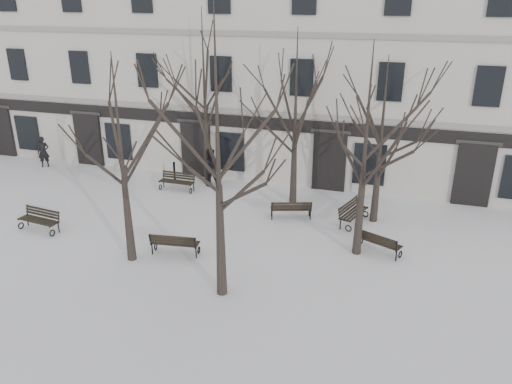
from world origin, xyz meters
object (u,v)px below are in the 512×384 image
at_px(bench_1, 175,243).
at_px(tree_2, 217,125).
at_px(bench_0, 40,219).
at_px(bench_2, 378,242).
at_px(bench_5, 352,212).
at_px(tree_1, 120,137).
at_px(bench_3, 177,181).
at_px(tree_3, 367,128).
at_px(bench_4, 291,209).

bearing_deg(bench_1, tree_2, 136.40).
distance_m(bench_0, bench_2, 13.47).
bearing_deg(bench_0, bench_5, 27.27).
bearing_deg(tree_1, bench_5, 37.05).
distance_m(tree_1, bench_2, 9.96).
bearing_deg(bench_3, tree_3, -21.92).
bearing_deg(bench_4, tree_1, 29.51).
bearing_deg(tree_3, bench_1, -161.68).
height_order(bench_2, bench_4, bench_4).
distance_m(tree_3, bench_4, 5.74).
relative_size(tree_2, bench_0, 4.79).
xyz_separation_m(tree_3, bench_1, (-6.41, -2.12, -4.31)).
xyz_separation_m(bench_0, bench_1, (6.16, -0.28, -0.00)).
height_order(bench_2, bench_5, bench_5).
bearing_deg(bench_3, tree_2, -54.84).
relative_size(tree_2, bench_2, 4.97).
xyz_separation_m(tree_2, bench_0, (-8.73, 2.16, -5.07)).
bearing_deg(bench_5, bench_2, -134.75).
bearing_deg(bench_3, tree_1, -77.09).
xyz_separation_m(tree_1, bench_0, (-4.80, 1.03, -4.10)).
xyz_separation_m(tree_1, bench_4, (4.73, 5.12, -4.12)).
xyz_separation_m(bench_1, bench_4, (3.36, 4.37, -0.01)).
relative_size(bench_4, bench_5, 0.96).
height_order(bench_3, bench_4, bench_3).
bearing_deg(tree_3, bench_0, -171.65).
relative_size(tree_1, bench_4, 4.03).
distance_m(bench_1, bench_5, 7.58).
distance_m(tree_2, bench_3, 10.83).
relative_size(bench_1, bench_2, 1.03).
xyz_separation_m(tree_3, bench_3, (-9.19, 3.92, -4.32)).
bearing_deg(tree_3, bench_5, 100.82).
distance_m(tree_1, bench_4, 8.10).
height_order(tree_1, bench_1, tree_1).
distance_m(tree_2, bench_5, 8.98).
bearing_deg(bench_0, tree_2, -6.93).
bearing_deg(tree_3, tree_2, -133.79).
height_order(bench_4, bench_5, bench_5).
height_order(tree_1, tree_3, tree_3).
xyz_separation_m(bench_2, bench_3, (-9.93, 3.70, 0.01)).
xyz_separation_m(bench_1, bench_5, (5.91, 4.74, 0.01)).
relative_size(bench_2, bench_4, 0.98).
xyz_separation_m(tree_1, bench_3, (-1.41, 6.80, -4.12)).
height_order(bench_0, bench_3, bench_0).
height_order(tree_1, bench_0, tree_1).
relative_size(tree_1, bench_2, 4.11).
bearing_deg(bench_4, bench_5, 170.47).
bearing_deg(tree_1, bench_3, 101.72).
bearing_deg(tree_3, bench_2, 16.56).
height_order(tree_2, bench_2, tree_2).
relative_size(bench_3, bench_4, 0.96).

